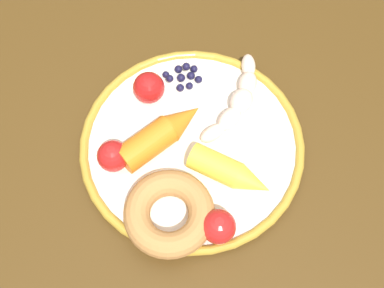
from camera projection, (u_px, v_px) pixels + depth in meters
ground_plane at (184, 249)px, 1.32m from camera, size 6.00×6.00×0.00m
dining_table at (179, 149)px, 0.76m from camera, size 1.18×0.95×0.70m
plate at (192, 145)px, 0.67m from camera, size 0.30×0.30×0.02m
banana at (238, 100)px, 0.68m from camera, size 0.05×0.16×0.03m
carrot_orange at (162, 133)px, 0.65m from camera, size 0.09×0.13×0.04m
carrot_yellow at (230, 172)px, 0.63m from camera, size 0.11×0.04×0.03m
donut at (169, 213)px, 0.61m from camera, size 0.16×0.16×0.03m
blueberry_pile at (184, 76)px, 0.70m from camera, size 0.05×0.05×0.02m
tomato_near at (149, 88)px, 0.68m from camera, size 0.04×0.04×0.04m
tomato_mid at (113, 156)px, 0.63m from camera, size 0.04×0.04×0.04m
tomato_far at (219, 227)px, 0.59m from camera, size 0.04×0.04×0.04m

